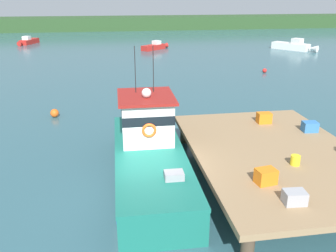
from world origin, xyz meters
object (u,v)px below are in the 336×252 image
at_px(main_fishing_boat, 148,150).
at_px(mooring_buoy_outer, 265,71).
at_px(crate_single_by_cleat, 310,127).
at_px(moored_boat_outer_mooring, 294,46).
at_px(moored_boat_far_left, 155,46).
at_px(crate_single_far, 295,197).
at_px(crate_stack_mid_dock, 264,118).
at_px(moored_boat_near_channel, 28,41).
at_px(crate_stack_near_edge, 266,176).
at_px(bait_bucket, 295,160).
at_px(mooring_buoy_inshore, 55,113).

xyz_separation_m(main_fishing_boat, mooring_buoy_outer, (12.28, 17.30, -0.82)).
height_order(crate_single_by_cleat, moored_boat_outer_mooring, crate_single_by_cleat).
xyz_separation_m(moored_boat_outer_mooring, moored_boat_far_left, (-17.11, 3.15, -0.13)).
xyz_separation_m(main_fishing_boat, crate_single_far, (3.55, -4.62, 0.38)).
xyz_separation_m(main_fishing_boat, crate_stack_mid_dock, (5.38, 1.69, 0.43)).
height_order(crate_single_far, crate_stack_mid_dock, crate_stack_mid_dock).
distance_m(crate_single_by_cleat, mooring_buoy_outer, 17.80).
bearing_deg(mooring_buoy_outer, moored_boat_far_left, 117.14).
height_order(main_fishing_boat, mooring_buoy_outer, main_fishing_boat).
height_order(main_fishing_boat, moored_boat_near_channel, main_fishing_boat).
bearing_deg(crate_stack_near_edge, bait_bucket, 34.22).
bearing_deg(crate_single_far, mooring_buoy_inshore, 123.65).
relative_size(crate_stack_mid_dock, bait_bucket, 1.76).
distance_m(crate_single_far, moored_boat_far_left, 37.45).
bearing_deg(moored_boat_far_left, main_fishing_boat, -97.52).
distance_m(main_fishing_boat, moored_boat_near_channel, 42.62).
xyz_separation_m(main_fishing_boat, mooring_buoy_inshore, (-4.59, 7.62, -0.77)).
bearing_deg(moored_boat_far_left, moored_boat_outer_mooring, -10.44).
distance_m(main_fishing_boat, mooring_buoy_outer, 21.23).
bearing_deg(moored_boat_outer_mooring, main_fishing_boat, -125.87).
distance_m(main_fishing_boat, crate_stack_mid_dock, 5.65).
height_order(crate_stack_mid_dock, crate_single_by_cleat, crate_stack_mid_dock).
height_order(crate_single_by_cleat, bait_bucket, crate_single_by_cleat).
bearing_deg(crate_stack_mid_dock, main_fishing_boat, -162.53).
bearing_deg(main_fishing_boat, mooring_buoy_outer, 54.64).
bearing_deg(crate_single_far, bait_bucket, 61.83).
bearing_deg(moored_boat_far_left, moored_boat_near_channel, 154.96).
bearing_deg(crate_stack_near_edge, crate_single_by_cleat, 46.63).
distance_m(crate_stack_mid_dock, moored_boat_outer_mooring, 32.26).
bearing_deg(mooring_buoy_outer, crate_single_by_cleat, -107.81).
bearing_deg(crate_stack_mid_dock, mooring_buoy_outer, 66.15).
bearing_deg(crate_stack_mid_dock, moored_boat_far_left, 91.93).
height_order(crate_single_by_cleat, mooring_buoy_outer, crate_single_by_cleat).
distance_m(moored_boat_outer_mooring, mooring_buoy_inshore, 34.11).
bearing_deg(bait_bucket, moored_boat_near_channel, 111.88).
bearing_deg(moored_boat_far_left, mooring_buoy_outer, -62.86).
bearing_deg(moored_boat_near_channel, moored_boat_outer_mooring, -18.00).
bearing_deg(mooring_buoy_outer, main_fishing_boat, -125.36).
relative_size(bait_bucket, mooring_buoy_inshore, 0.72).
distance_m(moored_boat_far_left, mooring_buoy_inshore, 26.73).
distance_m(moored_boat_near_channel, mooring_buoy_outer, 34.16).
height_order(crate_single_far, crate_single_by_cleat, crate_single_by_cleat).
bearing_deg(bait_bucket, crate_stack_near_edge, -145.78).
bearing_deg(mooring_buoy_inshore, crate_stack_near_edge, -54.75).
xyz_separation_m(moored_boat_far_left, mooring_buoy_inshore, (-8.92, -25.19, -0.14)).
bearing_deg(mooring_buoy_inshore, crate_stack_mid_dock, -30.72).
distance_m(crate_stack_near_edge, bait_bucket, 1.82).
bearing_deg(mooring_buoy_inshore, crate_single_far, -56.35).
bearing_deg(crate_single_by_cleat, mooring_buoy_inshore, 147.73).
bearing_deg(moored_boat_outer_mooring, bait_bucket, -117.52).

